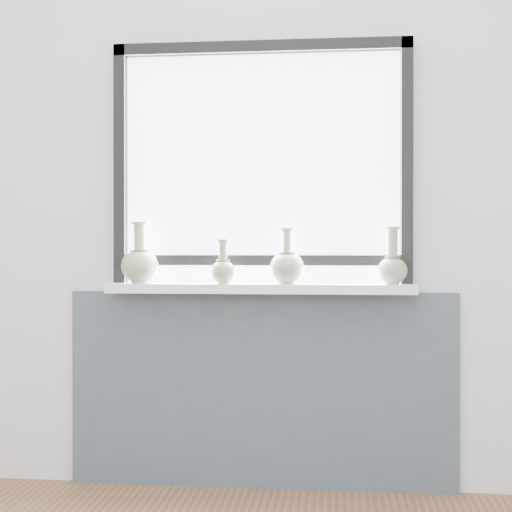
# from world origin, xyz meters

# --- Properties ---
(back_wall) EXTENTS (3.60, 0.02, 2.60)m
(back_wall) POSITION_xyz_m (0.00, 1.81, 1.30)
(back_wall) COLOR silver
(back_wall) RESTS_ON ground
(apron_panel) EXTENTS (1.70, 0.03, 0.86)m
(apron_panel) POSITION_xyz_m (0.00, 1.78, 0.43)
(apron_panel) COLOR #444D59
(apron_panel) RESTS_ON ground
(windowsill) EXTENTS (1.32, 0.18, 0.04)m
(windowsill) POSITION_xyz_m (0.00, 1.71, 0.88)
(windowsill) COLOR white
(windowsill) RESTS_ON apron_panel
(window) EXTENTS (1.30, 0.06, 1.05)m
(window) POSITION_xyz_m (0.00, 1.77, 1.44)
(window) COLOR black
(window) RESTS_ON windowsill
(vase_a) EXTENTS (0.16, 0.16, 0.27)m
(vase_a) POSITION_xyz_m (-0.52, 1.69, 0.99)
(vase_a) COLOR gray
(vase_a) RESTS_ON windowsill
(vase_b) EXTENTS (0.11, 0.11, 0.19)m
(vase_b) POSITION_xyz_m (-0.16, 1.68, 0.96)
(vase_b) COLOR gray
(vase_b) RESTS_ON windowsill
(vase_c) EXTENTS (0.15, 0.15, 0.24)m
(vase_c) POSITION_xyz_m (0.12, 1.70, 0.98)
(vase_c) COLOR gray
(vase_c) RESTS_ON windowsill
(vase_d) EXTENTS (0.13, 0.13, 0.24)m
(vase_d) POSITION_xyz_m (0.56, 1.69, 0.98)
(vase_d) COLOR gray
(vase_d) RESTS_ON windowsill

